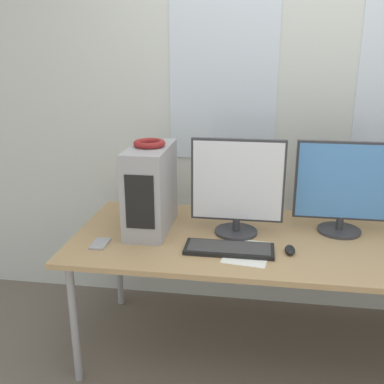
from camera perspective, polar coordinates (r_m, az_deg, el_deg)
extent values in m
cube|color=silver|center=(2.84, 15.27, 10.78)|extent=(8.00, 0.06, 2.70)
cube|color=silver|center=(2.78, 3.99, 15.88)|extent=(0.65, 0.01, 1.15)
cube|color=tan|center=(2.45, 15.44, -6.37)|extent=(2.57, 0.91, 0.03)
cylinder|color=#99999E|center=(2.44, -14.73, -15.83)|extent=(0.04, 0.04, 0.68)
cylinder|color=#99999E|center=(3.05, -9.28, -8.28)|extent=(0.04, 0.04, 0.68)
cube|color=#9E9EA3|center=(2.45, -5.27, 0.45)|extent=(0.21, 0.46, 0.47)
cube|color=black|center=(2.24, -6.67, -1.32)|extent=(0.15, 0.00, 0.28)
torus|color=maroon|center=(2.39, -5.44, 6.16)|extent=(0.17, 0.17, 0.03)
cylinder|color=#333338|center=(2.47, 5.60, -5.02)|extent=(0.23, 0.23, 0.02)
cylinder|color=#333338|center=(2.45, 5.63, -4.05)|extent=(0.04, 0.04, 0.07)
cube|color=#333338|center=(2.37, 5.81, 1.48)|extent=(0.49, 0.03, 0.44)
cube|color=white|center=(2.35, 5.79, 1.37)|extent=(0.47, 0.00, 0.42)
cylinder|color=#333338|center=(2.60, 18.15, -4.65)|extent=(0.23, 0.23, 0.02)
cylinder|color=#333338|center=(2.58, 18.25, -3.73)|extent=(0.04, 0.04, 0.07)
cube|color=#333338|center=(2.51, 18.78, 1.33)|extent=(0.51, 0.03, 0.43)
cube|color=#4C8CD8|center=(2.49, 18.83, 1.23)|extent=(0.49, 0.00, 0.40)
cube|color=black|center=(2.25, 4.74, -7.22)|extent=(0.44, 0.17, 0.02)
cube|color=#383838|center=(2.25, 4.74, -6.96)|extent=(0.41, 0.14, 0.00)
ellipsoid|color=black|center=(2.28, 12.33, -7.19)|extent=(0.05, 0.10, 0.03)
cube|color=#99999E|center=(2.36, -11.61, -6.44)|extent=(0.08, 0.13, 0.01)
cube|color=white|center=(2.25, 7.08, -7.60)|extent=(0.25, 0.32, 0.00)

